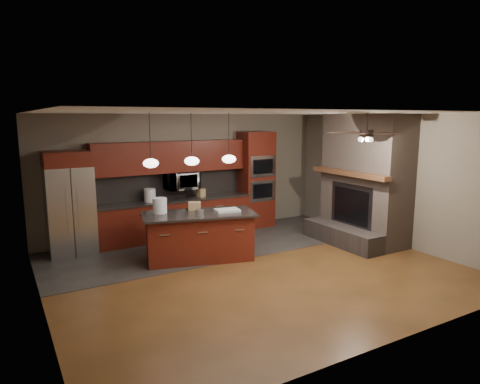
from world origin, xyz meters
TOP-DOWN VIEW (x-y plane):
  - ground at (0.00, 0.00)m, footprint 7.00×7.00m
  - ceiling at (0.00, 0.00)m, footprint 7.00×6.00m
  - back_wall at (0.00, 3.00)m, footprint 7.00×0.02m
  - right_wall at (3.50, 0.00)m, footprint 0.02×6.00m
  - left_wall at (-3.50, 0.00)m, footprint 0.02×6.00m
  - slate_tile_patch at (0.00, 1.80)m, footprint 7.00×2.40m
  - fireplace_column at (3.04, 0.40)m, footprint 1.30×2.10m
  - back_cabinetry at (-0.48, 2.74)m, footprint 3.59×0.64m
  - oven_tower at (1.70, 2.69)m, footprint 0.80×0.63m
  - microwave at (-0.27, 2.75)m, footprint 0.73×0.41m
  - refrigerator at (-2.71, 2.62)m, footprint 0.89×0.75m
  - kitchen_island at (-0.63, 1.04)m, footprint 2.31×1.48m
  - white_bucket at (-1.27, 1.41)m, footprint 0.35×0.35m
  - paint_can at (-0.70, 0.84)m, footprint 0.21×0.21m
  - paint_tray at (-0.09, 0.89)m, footprint 0.50×0.38m
  - cardboard_box at (-0.58, 1.35)m, footprint 0.29×0.25m
  - counter_bucket at (-1.04, 2.70)m, footprint 0.33×0.33m
  - counter_box at (0.17, 2.65)m, footprint 0.21×0.19m
  - pendant_left at (-1.65, 0.70)m, footprint 0.26×0.26m
  - pendant_center at (-0.90, 0.70)m, footprint 0.26×0.26m
  - pendant_right at (-0.15, 0.70)m, footprint 0.26×0.26m
  - ceiling_fan at (1.80, -0.80)m, footprint 1.27×1.33m

SIDE VIEW (x-z plane):
  - ground at x=0.00m, z-range 0.00..0.00m
  - slate_tile_patch at x=0.00m, z-range 0.00..0.01m
  - kitchen_island at x=-0.63m, z-range 0.01..0.93m
  - back_cabinetry at x=-0.48m, z-range -0.21..1.99m
  - paint_tray at x=-0.09m, z-range 0.92..0.97m
  - paint_can at x=-0.70m, z-range 0.92..1.03m
  - counter_box at x=0.17m, z-range 0.90..1.09m
  - cardboard_box at x=-0.58m, z-range 0.92..1.07m
  - refrigerator at x=-2.71m, z-range 0.00..2.08m
  - counter_bucket at x=-1.04m, z-range 0.90..1.19m
  - white_bucket at x=-1.27m, z-range 0.92..1.21m
  - oven_tower at x=1.70m, z-range 0.00..2.38m
  - fireplace_column at x=3.04m, z-range -0.10..2.70m
  - microwave at x=-0.27m, z-range 1.05..1.55m
  - back_wall at x=0.00m, z-range 0.00..2.80m
  - right_wall at x=3.50m, z-range 0.00..2.80m
  - left_wall at x=-3.50m, z-range 0.00..2.80m
  - pendant_left at x=-1.65m, z-range 1.51..2.42m
  - pendant_center at x=-0.90m, z-range 1.51..2.42m
  - pendant_right at x=-0.15m, z-range 1.51..2.42m
  - ceiling_fan at x=1.80m, z-range 2.25..2.66m
  - ceiling at x=0.00m, z-range 2.79..2.81m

